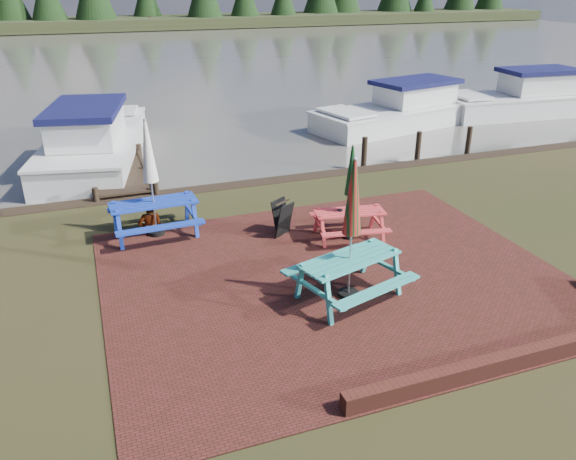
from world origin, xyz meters
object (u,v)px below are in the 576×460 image
(picnic_table_teal, at_px, (350,252))
(boat_jetty, at_px, (94,143))
(picnic_table_blue, at_px, (153,197))
(boat_far, at_px, (522,100))
(person, at_px, (148,202))
(picnic_table_red, at_px, (350,207))
(chalkboard, at_px, (283,218))
(jetty, at_px, (114,152))
(boat_near, at_px, (401,112))

(picnic_table_teal, height_order, boat_jetty, picnic_table_teal)
(picnic_table_blue, bearing_deg, boat_far, 21.78)
(boat_jetty, relative_size, person, 5.25)
(boat_jetty, bearing_deg, picnic_table_red, -47.79)
(picnic_table_blue, xyz_separation_m, person, (-0.10, 0.16, -0.16))
(boat_jetty, bearing_deg, picnic_table_blue, -70.27)
(picnic_table_blue, height_order, boat_far, picnic_table_blue)
(picnic_table_teal, distance_m, picnic_table_blue, 5.08)
(picnic_table_red, height_order, chalkboard, picnic_table_red)
(picnic_table_red, xyz_separation_m, person, (-4.27, 1.87, 0.02))
(picnic_table_red, xyz_separation_m, picnic_table_blue, (-4.17, 1.71, 0.18))
(picnic_table_teal, distance_m, picnic_table_red, 2.66)
(picnic_table_teal, relative_size, boat_jetty, 0.33)
(picnic_table_teal, xyz_separation_m, boat_jetty, (-4.04, 11.10, -0.47))
(chalkboard, xyz_separation_m, jetty, (-3.22, 7.98, -0.31))
(picnic_table_teal, relative_size, boat_far, 0.37)
(picnic_table_teal, distance_m, jetty, 11.62)
(chalkboard, relative_size, boat_jetty, 0.10)
(picnic_table_red, bearing_deg, chalkboard, 162.82)
(picnic_table_teal, xyz_separation_m, boat_near, (8.21, 12.02, -0.54))
(boat_near, bearing_deg, boat_jetty, 81.17)
(person, bearing_deg, picnic_table_red, 159.09)
(picnic_table_blue, distance_m, boat_jetty, 7.09)
(picnic_table_red, distance_m, chalkboard, 1.59)
(chalkboard, bearing_deg, picnic_table_teal, -118.98)
(boat_near, bearing_deg, picnic_table_teal, 132.54)
(boat_far, bearing_deg, chalkboard, 125.50)
(jetty, relative_size, boat_near, 1.14)
(boat_jetty, height_order, boat_near, boat_jetty)
(boat_near, bearing_deg, picnic_table_blue, 112.10)
(picnic_table_red, height_order, boat_near, picnic_table_red)
(picnic_table_red, height_order, boat_far, picnic_table_red)
(boat_far, distance_m, person, 19.15)
(picnic_table_red, distance_m, picnic_table_blue, 4.51)
(boat_far, bearing_deg, picnic_table_red, 130.13)
(picnic_table_red, bearing_deg, boat_jetty, 130.87)
(boat_jetty, height_order, boat_far, boat_jetty)
(jetty, height_order, boat_near, boat_near)
(picnic_table_red, xyz_separation_m, boat_jetty, (-5.19, 8.71, -0.29))
(picnic_table_blue, xyz_separation_m, boat_near, (11.22, 7.93, -0.54))
(jetty, bearing_deg, picnic_table_red, -62.13)
(picnic_table_blue, bearing_deg, chalkboard, -22.31)
(picnic_table_teal, relative_size, jetty, 0.30)
(picnic_table_teal, height_order, picnic_table_blue, picnic_table_blue)
(chalkboard, bearing_deg, picnic_table_red, -60.28)
(jetty, relative_size, boat_jetty, 1.09)
(jetty, distance_m, person, 6.86)
(boat_near, distance_m, boat_far, 6.19)
(boat_jetty, bearing_deg, chalkboard, -53.09)
(boat_jetty, height_order, person, boat_jetty)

